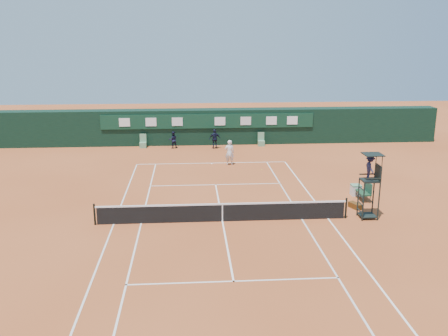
# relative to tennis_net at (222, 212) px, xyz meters

# --- Properties ---
(ground) EXTENTS (90.00, 90.00, 0.00)m
(ground) POSITION_rel_tennis_net_xyz_m (0.00, 0.00, -0.51)
(ground) COLOR #AE5329
(ground) RESTS_ON ground
(court_lines) EXTENTS (11.05, 23.85, 0.01)m
(court_lines) POSITION_rel_tennis_net_xyz_m (0.00, 0.00, -0.50)
(court_lines) COLOR silver
(court_lines) RESTS_ON ground
(tennis_net) EXTENTS (12.90, 0.10, 1.10)m
(tennis_net) POSITION_rel_tennis_net_xyz_m (0.00, 0.00, 0.00)
(tennis_net) COLOR black
(tennis_net) RESTS_ON ground
(back_wall) EXTENTS (40.00, 1.65, 3.00)m
(back_wall) POSITION_rel_tennis_net_xyz_m (0.00, 18.74, 1.00)
(back_wall) COLOR black
(back_wall) RESTS_ON ground
(linesman_chair_left) EXTENTS (0.55, 0.50, 1.15)m
(linesman_chair_left) POSITION_rel_tennis_net_xyz_m (-5.50, 17.48, -0.19)
(linesman_chair_left) COLOR #60946A
(linesman_chair_left) RESTS_ON ground
(linesman_chair_right) EXTENTS (0.55, 0.50, 1.15)m
(linesman_chair_right) POSITION_rel_tennis_net_xyz_m (4.50, 17.48, -0.19)
(linesman_chair_right) COLOR #61956C
(linesman_chair_right) RESTS_ON ground
(umpire_chair) EXTENTS (0.96, 0.95, 3.42)m
(umpire_chair) POSITION_rel_tennis_net_xyz_m (7.53, -0.03, 1.95)
(umpire_chair) COLOR black
(umpire_chair) RESTS_ON ground
(player_bench) EXTENTS (0.55, 1.20, 1.10)m
(player_bench) POSITION_rel_tennis_net_xyz_m (8.41, 2.81, 0.09)
(player_bench) COLOR #173922
(player_bench) RESTS_ON ground
(tennis_bag) EXTENTS (0.63, 0.87, 0.30)m
(tennis_bag) POSITION_rel_tennis_net_xyz_m (7.40, 1.46, -0.36)
(tennis_bag) COLOR black
(tennis_bag) RESTS_ON ground
(cooler) EXTENTS (0.57, 0.57, 0.65)m
(cooler) POSITION_rel_tennis_net_xyz_m (8.17, 3.73, -0.18)
(cooler) COLOR silver
(cooler) RESTS_ON ground
(tennis_ball) EXTENTS (0.06, 0.06, 0.06)m
(tennis_ball) POSITION_rel_tennis_net_xyz_m (3.44, 9.74, -0.48)
(tennis_ball) COLOR #C9D631
(tennis_ball) RESTS_ON ground
(player) EXTENTS (0.69, 0.47, 1.85)m
(player) POSITION_rel_tennis_net_xyz_m (1.28, 11.29, 0.42)
(player) COLOR silver
(player) RESTS_ON ground
(ball_kid_left) EXTENTS (0.80, 0.68, 1.42)m
(ball_kid_left) POSITION_rel_tennis_net_xyz_m (-2.97, 17.11, 0.20)
(ball_kid_left) COLOR black
(ball_kid_left) RESTS_ON ground
(ball_kid_right) EXTENTS (1.00, 0.50, 1.64)m
(ball_kid_right) POSITION_rel_tennis_net_xyz_m (0.50, 16.73, 0.31)
(ball_kid_right) COLOR black
(ball_kid_right) RESTS_ON ground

